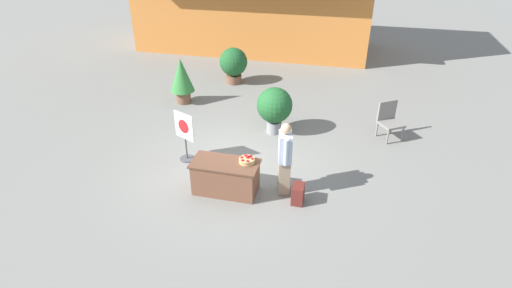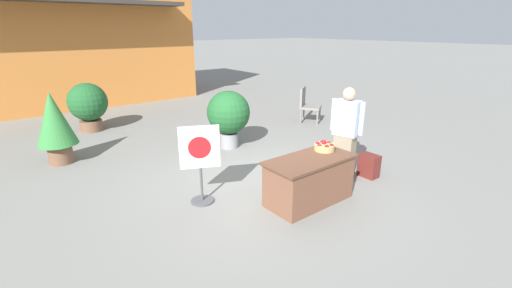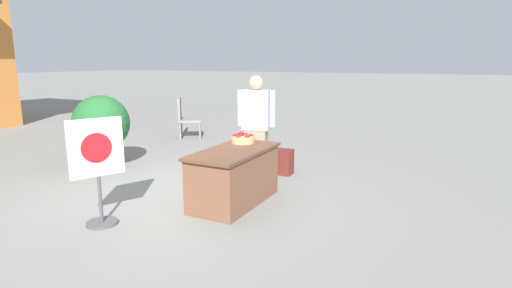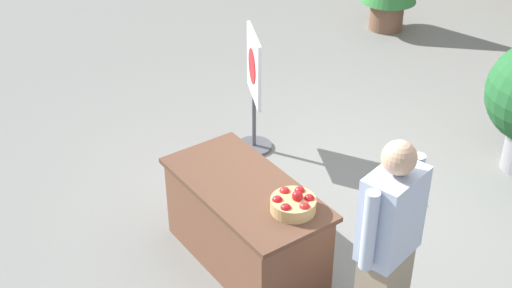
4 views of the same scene
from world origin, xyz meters
name	(u,v)px [view 1 (image 1 of 4)]	position (x,y,z in m)	size (l,w,h in m)	color
ground_plane	(237,164)	(0.00, 0.00, 0.00)	(120.00, 120.00, 0.00)	slate
display_table	(226,177)	(0.07, -1.08, 0.37)	(1.43, 0.70, 0.73)	brown
apple_basket	(247,160)	(0.51, -0.97, 0.79)	(0.33, 0.33, 0.16)	tan
person_visitor	(285,158)	(1.28, -0.79, 0.83)	(0.35, 0.60, 1.64)	gray
backpack	(298,194)	(1.63, -1.10, 0.21)	(0.24, 0.34, 0.42)	maroon
poster_board	(185,135)	(-1.25, -0.07, 0.68)	(0.56, 0.36, 1.24)	#4C4C51
patio_chair	(389,119)	(3.53, 2.29, 0.54)	(0.76, 0.76, 0.99)	gray
potted_plant_far_right	(182,78)	(-2.67, 3.12, 0.84)	(0.75, 0.75, 1.45)	brown
potted_plant_near_right	(275,106)	(0.53, 1.82, 0.77)	(0.96, 0.96, 1.29)	gray
potted_plant_far_left	(233,63)	(-1.60, 5.15, 0.72)	(0.98, 0.98, 1.26)	brown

